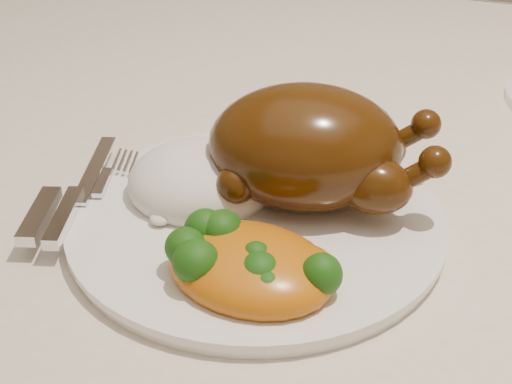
% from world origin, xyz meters
% --- Properties ---
extents(dining_table, '(1.60, 0.90, 0.76)m').
position_xyz_m(dining_table, '(0.00, 0.00, 0.67)').
color(dining_table, brown).
rests_on(dining_table, floor).
extents(tablecloth, '(1.73, 1.03, 0.18)m').
position_xyz_m(tablecloth, '(0.00, 0.00, 0.74)').
color(tablecloth, silver).
rests_on(tablecloth, dining_table).
extents(dinner_plate, '(0.36, 0.36, 0.01)m').
position_xyz_m(dinner_plate, '(-0.08, -0.17, 0.77)').
color(dinner_plate, white).
rests_on(dinner_plate, tablecloth).
extents(roast_chicken, '(0.20, 0.15, 0.10)m').
position_xyz_m(roast_chicken, '(-0.05, -0.13, 0.83)').
color(roast_chicken, '#442307').
rests_on(roast_chicken, dinner_plate).
extents(rice_mound, '(0.14, 0.14, 0.06)m').
position_xyz_m(rice_mound, '(-0.13, -0.15, 0.79)').
color(rice_mound, white).
rests_on(rice_mound, dinner_plate).
extents(mac_and_cheese, '(0.13, 0.11, 0.05)m').
position_xyz_m(mac_and_cheese, '(-0.06, -0.24, 0.79)').
color(mac_and_cheese, orange).
rests_on(mac_and_cheese, dinner_plate).
extents(cutlery, '(0.06, 0.17, 0.01)m').
position_xyz_m(cutlery, '(-0.22, -0.21, 0.79)').
color(cutlery, silver).
rests_on(cutlery, dinner_plate).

